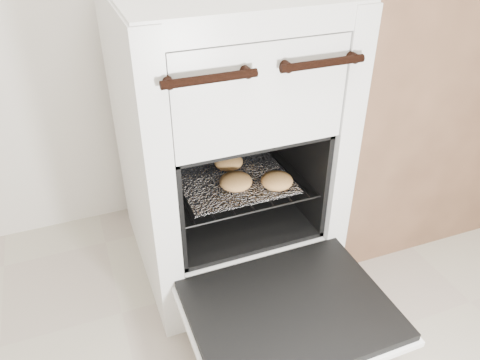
% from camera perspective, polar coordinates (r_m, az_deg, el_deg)
% --- Properties ---
extents(stove, '(0.56, 0.62, 0.86)m').
position_cam_1_polar(stove, '(1.41, -2.04, 4.40)').
color(stove, silver).
rests_on(stove, ground).
extents(oven_door, '(0.50, 0.39, 0.04)m').
position_cam_1_polar(oven_door, '(1.21, 6.07, -15.65)').
color(oven_door, black).
rests_on(oven_door, stove).
extents(oven_rack, '(0.41, 0.39, 0.01)m').
position_cam_1_polar(oven_rack, '(1.40, -1.12, 0.38)').
color(oven_rack, black).
rests_on(oven_rack, stove).
extents(foil_sheet, '(0.32, 0.28, 0.01)m').
position_cam_1_polar(foil_sheet, '(1.38, -0.85, 0.19)').
color(foil_sheet, white).
rests_on(foil_sheet, oven_rack).
extents(baked_rolls, '(0.23, 0.26, 0.04)m').
position_cam_1_polar(baked_rolls, '(1.35, 0.86, 0.64)').
color(baked_rolls, tan).
rests_on(baked_rolls, foil_sheet).
extents(counter, '(0.87, 0.59, 0.87)m').
position_cam_1_polar(counter, '(1.81, 20.31, 9.46)').
color(counter, brown).
rests_on(counter, ground).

